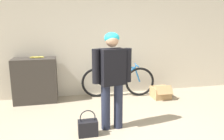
{
  "coord_description": "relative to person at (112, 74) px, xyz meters",
  "views": [
    {
      "loc": [
        -0.84,
        -2.46,
        1.71
      ],
      "look_at": [
        -0.1,
        0.85,
        1.0
      ],
      "focal_mm": 35.0,
      "sensor_mm": 36.0,
      "label": 1
    }
  ],
  "objects": [
    {
      "name": "banana",
      "position": [
        -1.31,
        1.64,
        0.07
      ],
      "size": [
        0.32,
        0.09,
        0.04
      ],
      "color": "#EAD64C",
      "rests_on": "side_shelf"
    },
    {
      "name": "person",
      "position": [
        0.0,
        0.0,
        0.0
      ],
      "size": [
        0.64,
        0.33,
        1.59
      ],
      "rotation": [
        0.0,
        0.0,
        0.22
      ],
      "color": "#23283D",
      "rests_on": "ground_plane"
    },
    {
      "name": "wall_back",
      "position": [
        0.1,
        1.91,
        0.36
      ],
      "size": [
        8.0,
        0.07,
        2.6
      ],
      "color": "beige",
      "rests_on": "ground_plane"
    },
    {
      "name": "side_shelf",
      "position": [
        -1.37,
        1.62,
        -0.44
      ],
      "size": [
        0.92,
        0.48,
        0.99
      ],
      "color": "#38332D",
      "rests_on": "ground_plane"
    },
    {
      "name": "handbag",
      "position": [
        -0.42,
        -0.16,
        -0.8
      ],
      "size": [
        0.3,
        0.17,
        0.42
      ],
      "color": "black",
      "rests_on": "ground_plane"
    },
    {
      "name": "cardboard_box",
      "position": [
        1.46,
        1.25,
        -0.81
      ],
      "size": [
        0.4,
        0.47,
        0.34
      ],
      "color": "tan",
      "rests_on": "ground_plane"
    },
    {
      "name": "bicycle",
      "position": [
        0.51,
        1.58,
        -0.57
      ],
      "size": [
        1.74,
        0.46,
        0.77
      ],
      "rotation": [
        0.0,
        0.0,
        -0.13
      ],
      "color": "black",
      "rests_on": "ground_plane"
    }
  ]
}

